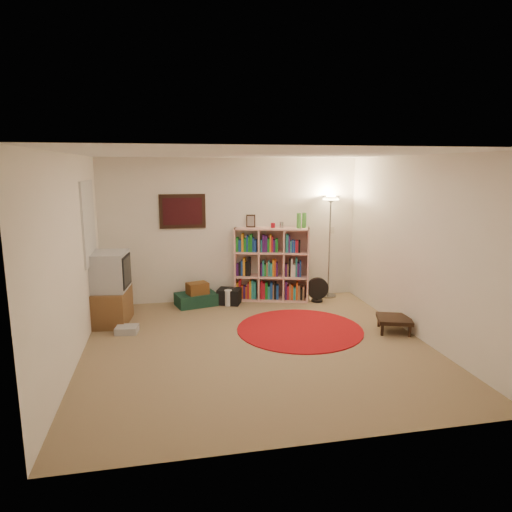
{
  "coord_description": "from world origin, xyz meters",
  "views": [
    {
      "loc": [
        -1.15,
        -5.61,
        2.34
      ],
      "look_at": [
        0.1,
        0.6,
        1.1
      ],
      "focal_mm": 32.0,
      "sensor_mm": 36.0,
      "label": 1
    }
  ],
  "objects": [
    {
      "name": "duffel_bag",
      "position": [
        -0.1,
        1.97,
        0.13
      ],
      "size": [
        0.47,
        0.43,
        0.26
      ],
      "rotation": [
        0.0,
        0.0,
        -0.38
      ],
      "color": "black",
      "rests_on": "ground"
    },
    {
      "name": "bookshelf",
      "position": [
        0.66,
        2.07,
        0.63
      ],
      "size": [
        1.35,
        0.72,
        1.56
      ],
      "rotation": [
        0.0,
        0.0,
        -0.28
      ],
      "color": "#FFB9AA",
      "rests_on": "ground"
    },
    {
      "name": "floor_lamp",
      "position": [
        1.74,
        2.06,
        1.53
      ],
      "size": [
        0.45,
        0.45,
        1.84
      ],
      "rotation": [
        0.0,
        0.0,
        -0.31
      ],
      "color": "gray",
      "rests_on": "ground"
    },
    {
      "name": "room",
      "position": [
        -0.05,
        0.05,
        1.26
      ],
      "size": [
        4.54,
        4.54,
        2.54
      ],
      "color": "#886F4F",
      "rests_on": "ground"
    },
    {
      "name": "wicker_basket",
      "position": [
        -0.65,
        1.94,
        0.31
      ],
      "size": [
        0.4,
        0.34,
        0.2
      ],
      "rotation": [
        0.0,
        0.0,
        0.33
      ],
      "color": "#5A3516",
      "rests_on": "suitcase"
    },
    {
      "name": "side_table",
      "position": [
        2.04,
        0.14,
        0.18
      ],
      "size": [
        0.6,
        0.6,
        0.22
      ],
      "rotation": [
        0.0,
        0.0,
        -0.34
      ],
      "color": "black",
      "rests_on": "ground"
    },
    {
      "name": "floor_fan",
      "position": [
        1.44,
        1.77,
        0.22
      ],
      "size": [
        0.39,
        0.23,
        0.44
      ],
      "rotation": [
        0.0,
        0.0,
        -0.16
      ],
      "color": "black",
      "rests_on": "ground"
    },
    {
      "name": "suitcase",
      "position": [
        -0.67,
        1.99,
        0.11
      ],
      "size": [
        0.75,
        0.58,
        0.21
      ],
      "rotation": [
        0.0,
        0.0,
        0.26
      ],
      "color": "#123325",
      "rests_on": "ground"
    },
    {
      "name": "tv_stand",
      "position": [
        -2.0,
        1.33,
        0.53
      ],
      "size": [
        0.61,
        0.81,
        1.1
      ],
      "rotation": [
        0.0,
        0.0,
        -0.13
      ],
      "color": "brown",
      "rests_on": "ground"
    },
    {
      "name": "paper_towel",
      "position": [
        -0.13,
        1.86,
        0.14
      ],
      "size": [
        0.14,
        0.14,
        0.27
      ],
      "rotation": [
        0.0,
        0.0,
        -0.07
      ],
      "color": "white",
      "rests_on": "ground"
    },
    {
      "name": "dvd_box",
      "position": [
        -1.74,
        0.83,
        0.05
      ],
      "size": [
        0.34,
        0.3,
        0.1
      ],
      "rotation": [
        0.0,
        0.0,
        -0.15
      ],
      "color": "#B8B8BD",
      "rests_on": "ground"
    },
    {
      "name": "red_rug",
      "position": [
        0.73,
        0.47,
        0.01
      ],
      "size": [
        1.84,
        1.84,
        0.02
      ],
      "color": "maroon",
      "rests_on": "ground"
    }
  ]
}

